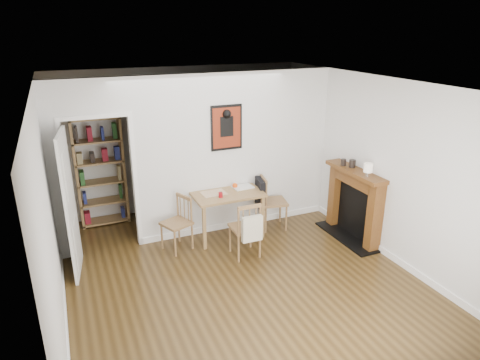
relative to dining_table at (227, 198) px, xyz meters
name	(u,v)px	position (x,y,z in m)	size (l,w,h in m)	color
ground	(236,272)	(-0.31, -1.10, -0.67)	(5.20, 5.20, 0.00)	#4F3919
room_shell	(209,157)	(-0.21, 0.24, 0.63)	(5.20, 5.20, 5.20)	silver
dining_table	(227,198)	(0.00, 0.00, 0.00)	(1.11, 0.71, 0.76)	#A17D4B
chair_left	(176,224)	(-0.88, -0.13, -0.24)	(0.56, 0.56, 0.85)	#9E7C49
chair_right	(272,201)	(0.81, -0.03, -0.19)	(0.60, 0.54, 0.92)	#9E7C49
chair_front	(245,228)	(0.00, -0.71, -0.22)	(0.45, 0.50, 0.88)	#9E7C49
bookshelf	(100,172)	(-1.78, 1.30, 0.27)	(0.80, 0.32, 1.89)	#A17D4B
fireplace	(355,202)	(1.85, -0.85, -0.05)	(0.45, 1.25, 1.16)	brown
red_glass	(221,195)	(-0.17, -0.15, 0.13)	(0.07, 0.07, 0.08)	maroon
orange_fruit	(235,185)	(0.19, 0.13, 0.13)	(0.09, 0.09, 0.09)	#F8500D
placemat	(214,193)	(-0.21, 0.05, 0.09)	(0.38, 0.29, 0.00)	beige
notebook	(243,187)	(0.32, 0.11, 0.10)	(0.33, 0.24, 0.02)	white
mantel_lamp	(368,169)	(1.77, -1.18, 0.62)	(0.13, 0.13, 0.20)	silver
ceramic_jar_a	(352,164)	(1.83, -0.73, 0.56)	(0.10, 0.10, 0.12)	black
ceramic_jar_b	(343,162)	(1.76, -0.60, 0.55)	(0.08, 0.08, 0.10)	black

